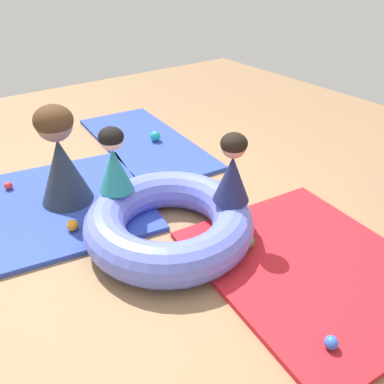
% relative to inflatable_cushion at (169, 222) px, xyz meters
% --- Properties ---
extents(ground_plane, '(8.00, 8.00, 0.00)m').
position_rel_inflatable_cushion_xyz_m(ground_plane, '(-0.08, -0.09, -0.15)').
color(ground_plane, '#93704C').
extents(gym_mat_far_right, '(1.96, 0.98, 0.04)m').
position_rel_inflatable_cushion_xyz_m(gym_mat_far_right, '(-1.52, 0.68, -0.13)').
color(gym_mat_far_right, '#2D47B7').
rests_on(gym_mat_far_right, ground).
extents(gym_mat_far_left, '(1.62, 1.43, 0.04)m').
position_rel_inflatable_cushion_xyz_m(gym_mat_far_left, '(0.80, 0.58, -0.13)').
color(gym_mat_far_left, red).
rests_on(gym_mat_far_left, ground).
extents(gym_mat_center_rear, '(1.59, 1.44, 0.04)m').
position_rel_inflatable_cushion_xyz_m(gym_mat_center_rear, '(-0.87, -0.42, -0.13)').
color(gym_mat_center_rear, '#2D47B7').
rests_on(gym_mat_center_rear, ground).
extents(inflatable_cushion, '(1.19, 1.19, 0.29)m').
position_rel_inflatable_cushion_xyz_m(inflatable_cushion, '(0.00, 0.00, 0.00)').
color(inflatable_cushion, '#6070E5').
rests_on(inflatable_cushion, ground).
extents(child_in_navy, '(0.33, 0.33, 0.50)m').
position_rel_inflatable_cushion_xyz_m(child_in_navy, '(0.19, 0.40, 0.39)').
color(child_in_navy, navy).
rests_on(child_in_navy, inflatable_cushion).
extents(child_in_teal, '(0.32, 0.32, 0.48)m').
position_rel_inflatable_cushion_xyz_m(child_in_teal, '(-0.40, -0.19, 0.38)').
color(child_in_teal, teal).
rests_on(child_in_teal, inflatable_cushion).
extents(adult_seated, '(0.58, 0.58, 0.80)m').
position_rel_inflatable_cushion_xyz_m(adult_seated, '(-0.87, -0.42, 0.28)').
color(adult_seated, '#232D3D').
rests_on(adult_seated, gym_mat_center_rear).
extents(play_ball_green, '(0.10, 0.10, 0.10)m').
position_rel_inflatable_cushion_xyz_m(play_ball_green, '(0.43, 0.35, -0.05)').
color(play_ball_green, green).
rests_on(play_ball_green, gym_mat_far_left).
extents(play_ball_blue, '(0.07, 0.07, 0.07)m').
position_rel_inflatable_cushion_xyz_m(play_ball_blue, '(1.28, 0.15, -0.07)').
color(play_ball_blue, blue).
rests_on(play_ball_blue, gym_mat_far_left).
extents(play_ball_red, '(0.07, 0.07, 0.07)m').
position_rel_inflatable_cushion_xyz_m(play_ball_red, '(-1.33, -0.76, -0.07)').
color(play_ball_red, red).
rests_on(play_ball_red, gym_mat_center_rear).
extents(play_ball_teal, '(0.11, 0.11, 0.11)m').
position_rel_inflatable_cushion_xyz_m(play_ball_teal, '(-1.45, 0.77, -0.05)').
color(play_ball_teal, teal).
rests_on(play_ball_teal, gym_mat_far_right).
extents(play_ball_orange, '(0.09, 0.09, 0.09)m').
position_rel_inflatable_cushion_xyz_m(play_ball_orange, '(-0.45, -0.54, -0.06)').
color(play_ball_orange, orange).
rests_on(play_ball_orange, gym_mat_center_rear).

